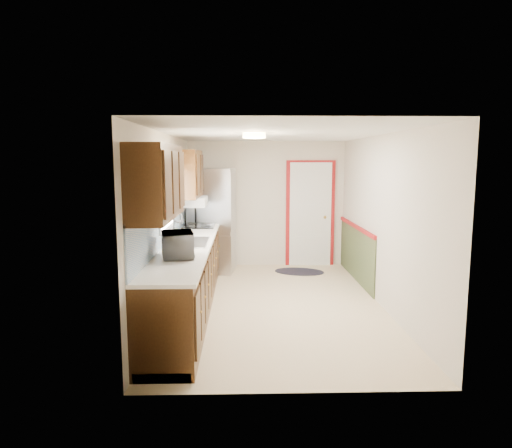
{
  "coord_description": "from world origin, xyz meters",
  "views": [
    {
      "loc": [
        -0.44,
        -6.27,
        2.04
      ],
      "look_at": [
        -0.27,
        0.09,
        1.15
      ],
      "focal_mm": 32.0,
      "sensor_mm": 36.0,
      "label": 1
    }
  ],
  "objects": [
    {
      "name": "refrigerator",
      "position": [
        -1.02,
        2.05,
        0.95
      ],
      "size": [
        0.88,
        0.84,
        1.9
      ],
      "rotation": [
        0.0,
        0.0,
        -0.12
      ],
      "color": "#B7B7BC",
      "rests_on": "ground"
    },
    {
      "name": "cooktop",
      "position": [
        -1.19,
        1.34,
        0.95
      ],
      "size": [
        0.52,
        0.63,
        0.02
      ],
      "primitive_type": "cube",
      "color": "black",
      "rests_on": "kitchen_run"
    },
    {
      "name": "back_wall_trim",
      "position": [
        0.99,
        2.21,
        0.89
      ],
      "size": [
        1.12,
        2.3,
        2.08
      ],
      "color": "maroon",
      "rests_on": "ground"
    },
    {
      "name": "microwave",
      "position": [
        -1.2,
        -1.1,
        1.11
      ],
      "size": [
        0.39,
        0.56,
        0.35
      ],
      "primitive_type": "imported",
      "rotation": [
        0.0,
        0.0,
        1.79
      ],
      "color": "white",
      "rests_on": "kitchen_run"
    },
    {
      "name": "room_shell",
      "position": [
        0.0,
        0.0,
        1.2
      ],
      "size": [
        3.2,
        5.2,
        2.52
      ],
      "color": "beige",
      "rests_on": "ground"
    },
    {
      "name": "ceiling_fixture",
      "position": [
        -0.3,
        -0.2,
        2.36
      ],
      "size": [
        0.3,
        0.3,
        0.06
      ],
      "primitive_type": "cylinder",
      "color": "#FFD88C",
      "rests_on": "room_shell"
    },
    {
      "name": "rug",
      "position": [
        0.58,
        1.9,
        0.01
      ],
      "size": [
        1.02,
        0.78,
        0.01
      ],
      "primitive_type": "ellipsoid",
      "rotation": [
        0.0,
        0.0,
        -0.24
      ],
      "color": "black",
      "rests_on": "ground"
    },
    {
      "name": "kitchen_run",
      "position": [
        -1.24,
        -0.29,
        0.81
      ],
      "size": [
        0.63,
        4.0,
        2.2
      ],
      "color": "#331C0B",
      "rests_on": "ground"
    }
  ]
}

